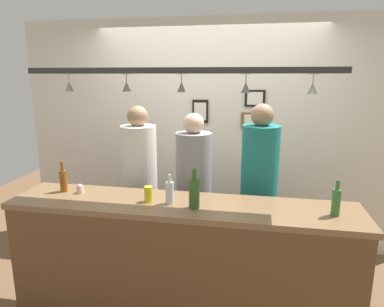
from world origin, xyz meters
TOP-DOWN VIEW (x-y plane):
  - ground_plane at (0.00, 0.00)m, footprint 8.00×8.00m
  - back_wall at (0.00, 1.10)m, footprint 4.40×0.06m
  - bar_counter at (0.00, -0.50)m, footprint 2.70×0.55m
  - overhead_glass_rack at (0.00, -0.30)m, footprint 2.20×0.36m
  - hanging_wineglass_far_left at (-0.88, -0.31)m, footprint 0.07×0.07m
  - hanging_wineglass_left at (-0.45, -0.24)m, footprint 0.07×0.07m
  - hanging_wineglass_center_left at (-0.02, -0.23)m, footprint 0.07×0.07m
  - hanging_wineglass_center at (0.46, -0.28)m, footprint 0.07×0.07m
  - hanging_wineglass_center_right at (0.90, -0.37)m, footprint 0.07×0.07m
  - person_left_white_patterned_shirt at (-0.56, 0.30)m, footprint 0.34×0.34m
  - person_middle_grey_shirt at (-0.02, 0.30)m, footprint 0.34×0.34m
  - person_right_teal_shirt at (0.59, 0.30)m, footprint 0.34×0.34m
  - bottle_champagne_green at (0.12, -0.43)m, footprint 0.08×0.08m
  - bottle_soda_clear at (-0.08, -0.37)m, footprint 0.06×0.06m
  - bottle_beer_green_import at (1.11, -0.38)m, footprint 0.06×0.06m
  - bottle_beer_amber_tall at (-1.03, -0.27)m, footprint 0.06×0.06m
  - drink_can at (-0.26, -0.36)m, footprint 0.07×0.07m
  - cupcake at (-0.88, -0.28)m, footprint 0.06×0.06m
  - picture_frame_upper_small at (0.52, 1.06)m, footprint 0.22×0.02m
  - picture_frame_lower_pair at (0.52, 1.06)m, footprint 0.30×0.02m
  - picture_frame_crest at (-0.09, 1.06)m, footprint 0.18×0.02m

SIDE VIEW (x-z plane):
  - ground_plane at x=0.00m, z-range 0.00..0.00m
  - bar_counter at x=0.00m, z-range 0.18..1.20m
  - person_middle_grey_shirt at x=-0.02m, z-range 0.17..1.81m
  - person_left_white_patterned_shirt at x=-0.56m, z-range 0.18..1.87m
  - person_right_teal_shirt at x=0.59m, z-range 0.18..1.92m
  - cupcake at x=-0.88m, z-range 1.02..1.09m
  - drink_can at x=-0.26m, z-range 1.02..1.14m
  - bottle_soda_clear at x=-0.08m, z-range 1.00..1.23m
  - bottle_beer_amber_tall at x=-1.03m, z-range 0.99..1.25m
  - bottle_beer_green_import at x=1.11m, z-range 0.99..1.25m
  - bottle_champagne_green at x=0.12m, z-range 0.99..1.29m
  - back_wall at x=0.00m, z-range 0.00..2.60m
  - picture_frame_lower_pair at x=0.52m, z-range 1.39..1.57m
  - picture_frame_crest at x=-0.09m, z-range 1.45..1.71m
  - picture_frame_upper_small at x=0.52m, z-range 1.64..1.82m
  - hanging_wineglass_far_left at x=-0.88m, z-range 1.83..1.96m
  - hanging_wineglass_left at x=-0.45m, z-range 1.83..1.96m
  - hanging_wineglass_center_left at x=-0.02m, z-range 1.83..1.96m
  - hanging_wineglass_center at x=0.46m, z-range 1.83..1.96m
  - hanging_wineglass_center_right at x=0.90m, z-range 1.83..1.96m
  - overhead_glass_rack at x=0.00m, z-range 1.99..2.03m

